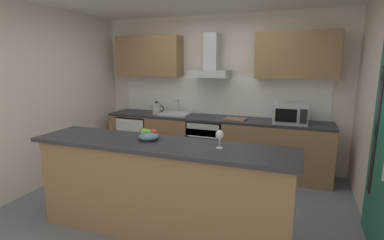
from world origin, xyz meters
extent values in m
cube|color=slate|center=(0.00, 0.00, -0.01)|extent=(5.27, 4.50, 0.02)
cube|color=silver|center=(0.00, 1.81, 1.30)|extent=(5.27, 0.12, 2.60)
cube|color=silver|center=(-2.20, 0.00, 1.30)|extent=(0.12, 4.50, 2.60)
cube|color=white|center=(0.00, 1.74, 1.23)|extent=(3.63, 0.02, 0.66)
cube|color=olive|center=(0.00, 1.43, 0.43)|extent=(3.76, 0.60, 0.86)
cube|color=#28282D|center=(0.00, 1.43, 0.88)|extent=(3.76, 0.60, 0.04)
cube|color=olive|center=(0.04, -0.63, 0.48)|extent=(2.67, 0.52, 0.97)
cube|color=#28282D|center=(0.04, -0.63, 0.99)|extent=(2.77, 0.64, 0.04)
cube|color=olive|center=(-1.25, 1.58, 1.91)|extent=(1.20, 0.32, 0.70)
cube|color=olive|center=(1.25, 1.58, 1.91)|extent=(1.20, 0.32, 0.70)
cube|color=#1E664C|center=(2.12, -0.10, 1.02)|extent=(0.04, 0.85, 2.05)
cube|color=black|center=(2.10, 0.14, 1.13)|extent=(0.01, 0.11, 1.31)
cube|color=slate|center=(-0.08, 1.41, 0.46)|extent=(0.60, 0.56, 0.80)
cube|color=black|center=(-0.08, 1.12, 0.40)|extent=(0.50, 0.02, 0.48)
cube|color=#B7BABC|center=(-0.08, 1.12, 0.80)|extent=(0.54, 0.02, 0.09)
cylinder|color=#B7BABC|center=(-0.08, 1.08, 0.64)|extent=(0.49, 0.02, 0.02)
cube|color=white|center=(-1.44, 1.41, 0.42)|extent=(0.58, 0.56, 0.85)
cube|color=silver|center=(-1.44, 1.12, 0.43)|extent=(0.55, 0.02, 0.80)
cylinder|color=#B7BABC|center=(-1.22, 1.10, 0.47)|extent=(0.02, 0.02, 0.38)
cube|color=#B7BABC|center=(1.23, 1.38, 1.05)|extent=(0.50, 0.36, 0.30)
cube|color=black|center=(1.17, 1.19, 1.05)|extent=(0.30, 0.02, 0.19)
cube|color=black|center=(1.41, 1.19, 1.05)|extent=(0.10, 0.01, 0.21)
cube|color=silver|center=(-0.67, 1.41, 0.92)|extent=(0.50, 0.40, 0.04)
cylinder|color=#B7BABC|center=(-0.67, 1.54, 1.03)|extent=(0.03, 0.03, 0.26)
cylinder|color=#B7BABC|center=(-0.67, 1.46, 1.15)|extent=(0.03, 0.16, 0.03)
cylinder|color=#B7BABC|center=(-1.02, 1.37, 1.00)|extent=(0.15, 0.15, 0.20)
sphere|color=black|center=(-1.02, 1.37, 1.11)|extent=(0.06, 0.06, 0.06)
cone|color=#B7BABC|center=(-1.12, 1.37, 1.04)|extent=(0.09, 0.04, 0.07)
torus|color=black|center=(-0.93, 1.37, 1.01)|extent=(0.11, 0.02, 0.11)
cube|color=#B7BABC|center=(-0.08, 1.51, 1.62)|extent=(0.62, 0.45, 0.12)
cube|color=#B7BABC|center=(-0.08, 1.56, 1.98)|extent=(0.22, 0.22, 0.60)
cylinder|color=silver|center=(0.66, -0.60, 1.01)|extent=(0.07, 0.07, 0.01)
cylinder|color=silver|center=(0.66, -0.60, 1.06)|extent=(0.01, 0.01, 0.09)
ellipsoid|color=silver|center=(0.66, -0.60, 1.14)|extent=(0.08, 0.08, 0.10)
ellipsoid|color=slate|center=(-0.12, -0.56, 1.04)|extent=(0.22, 0.22, 0.09)
sphere|color=#66B233|center=(-0.16, -0.58, 1.09)|extent=(0.08, 0.08, 0.08)
sphere|color=red|center=(-0.07, -0.53, 1.09)|extent=(0.06, 0.06, 0.06)
sphere|color=#66B233|center=(-0.12, -0.56, 1.09)|extent=(0.06, 0.06, 0.06)
cube|color=#9E7247|center=(0.39, 1.38, 0.91)|extent=(0.36, 0.26, 0.02)
camera|label=1|loc=(1.35, -3.19, 1.82)|focal=27.31mm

